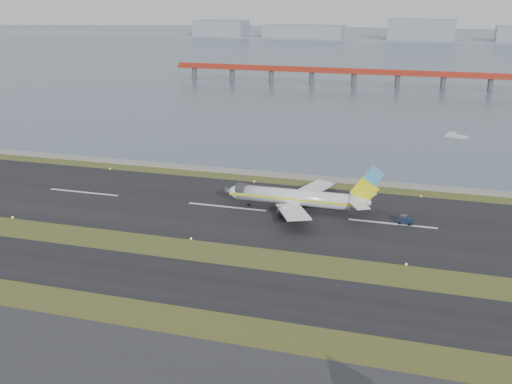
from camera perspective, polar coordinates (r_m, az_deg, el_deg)
ground at (r=131.37m, az=-7.07°, el=-5.38°), size 1000.00×1000.00×0.00m
taxiway_strip at (r=121.49m, az=-9.40°, el=-7.43°), size 1000.00×18.00×0.10m
runway_strip at (r=157.30m, az=-2.61°, el=-1.35°), size 1000.00×45.00×0.10m
seawall at (r=184.37m, az=0.56°, el=1.65°), size 1000.00×2.50×1.00m
bay_water at (r=574.40m, az=12.45°, el=11.97°), size 1400.00×800.00×1.30m
red_pier at (r=363.81m, az=12.51°, el=10.18°), size 260.00×5.00×10.20m
far_shoreline at (r=732.20m, az=14.79°, el=13.38°), size 1400.00×80.00×60.50m
airliner at (r=153.50m, az=3.83°, el=-0.51°), size 38.52×32.89×12.80m
pushback_tug at (r=149.45m, az=13.12°, el=-2.43°), size 3.50×2.34×2.10m
workboat_near at (r=243.56m, az=17.30°, el=4.78°), size 8.33×4.96×1.93m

